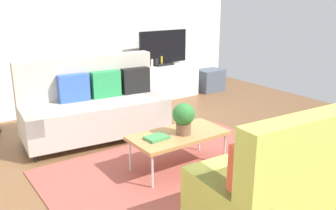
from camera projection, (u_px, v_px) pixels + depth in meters
name	position (u px, v px, depth m)	size (l,w,h in m)	color
ground_plane	(173.00, 165.00, 4.30)	(7.68, 7.68, 0.00)	brown
wall_far	(75.00, 23.00, 6.07)	(6.40, 0.12, 2.90)	white
area_rug	(185.00, 175.00, 4.05)	(2.90, 2.20, 0.01)	#9E4C42
couch_beige	(94.00, 106.00, 5.01)	(1.97, 1.02, 1.10)	#B2ADA3
couch_green	(303.00, 174.00, 3.14)	(1.96, 0.97, 1.10)	#C1CC51
coffee_table	(179.00, 136.00, 4.12)	(1.10, 0.56, 0.42)	#B7844C
tv_console	(163.00, 82.00, 6.97)	(1.40, 0.44, 0.64)	silver
tv	(163.00, 48.00, 6.77)	(1.00, 0.20, 0.64)	black
storage_trunk	(210.00, 80.00, 7.53)	(0.52, 0.40, 0.44)	#4C5666
potted_plant	(184.00, 117.00, 4.04)	(0.25, 0.25, 0.36)	brown
table_book_0	(157.00, 138.00, 3.95)	(0.24, 0.18, 0.03)	#3F8C4C
vase_0	(134.00, 63.00, 6.58)	(0.10, 0.10, 0.17)	#4C72B2
vase_1	(142.00, 64.00, 6.67)	(0.09, 0.09, 0.12)	#33B29E
bottle_0	(152.00, 63.00, 6.68)	(0.05, 0.05, 0.14)	silver
bottle_1	(156.00, 62.00, 6.73)	(0.06, 0.06, 0.15)	#262626
bottle_2	(161.00, 61.00, 6.79)	(0.04, 0.04, 0.18)	gold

